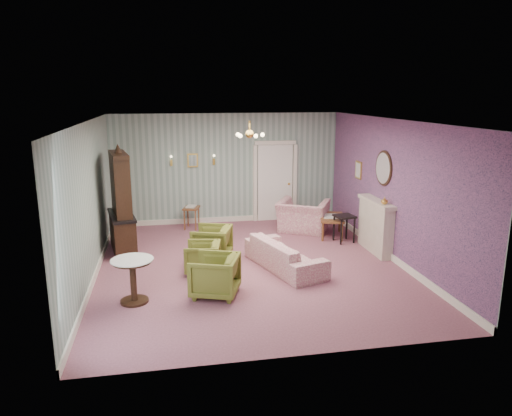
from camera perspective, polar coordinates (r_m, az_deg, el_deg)
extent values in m
plane|color=#945669|center=(9.80, -0.72, -6.85)|extent=(7.00, 7.00, 0.00)
plane|color=white|center=(9.21, -0.78, 10.32)|extent=(7.00, 7.00, 0.00)
plane|color=gray|center=(12.81, -3.46, 4.68)|extent=(6.00, 0.00, 6.00)
plane|color=gray|center=(6.10, 4.96, -5.31)|extent=(6.00, 0.00, 6.00)
plane|color=gray|center=(9.37, -19.12, 0.67)|extent=(0.00, 7.00, 7.00)
plane|color=gray|center=(10.34, 15.88, 2.05)|extent=(0.00, 7.00, 7.00)
plane|color=#BD5E96|center=(10.33, 15.80, 2.05)|extent=(0.00, 7.00, 7.00)
imported|color=olive|center=(8.34, -4.92, -7.76)|extent=(0.93, 0.96, 0.79)
imported|color=olive|center=(9.40, -6.37, -5.69)|extent=(0.71, 0.75, 0.67)
imported|color=olive|center=(10.14, -5.28, -3.92)|extent=(0.91, 0.94, 0.77)
imported|color=#A74366|center=(9.56, 3.46, -4.93)|extent=(1.17, 2.09, 0.78)
imported|color=#A74366|center=(12.11, 5.60, -0.35)|extent=(1.43, 1.27, 1.05)
imported|color=gold|center=(10.31, 15.00, 0.85)|extent=(0.15, 0.15, 0.15)
cube|color=maroon|center=(11.97, 5.56, -0.73)|extent=(0.41, 0.28, 0.39)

